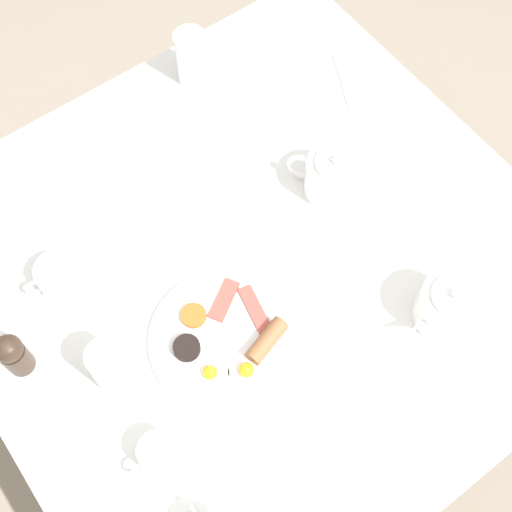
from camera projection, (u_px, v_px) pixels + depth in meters
The scene contains 11 objects.
ground_plane at pixel (256, 379), 2.03m from camera, with size 8.00×8.00×0.00m, color gray.
table at pixel (256, 276), 1.41m from camera, with size 1.09×1.08×0.76m.
breakfast_plate at pixel (228, 340), 1.27m from camera, with size 0.28×0.28×0.04m.
teapot_near at pixel (449, 306), 1.26m from camera, with size 0.19×0.11×0.11m.
teapot_far at pixel (333, 176), 1.38m from camera, with size 0.12×0.17×0.11m.
teacup_with_saucer_left at pixel (61, 278), 1.30m from camera, with size 0.15×0.15×0.06m.
water_glass_tall at pixel (191, 57), 1.49m from camera, with size 0.07×0.07×0.12m.
water_glass_short at pixel (110, 366), 1.20m from camera, with size 0.07×0.07×0.11m.
creamer_jug at pixel (158, 454), 1.16m from camera, with size 0.09×0.07×0.06m.
pepper_grinder at pixel (13, 354), 1.21m from camera, with size 0.05×0.05×0.11m.
fork_by_plate at pixel (343, 80), 1.54m from camera, with size 0.09×0.15×0.00m.
Camera 1 is at (0.35, 0.48, 1.97)m, focal length 50.00 mm.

